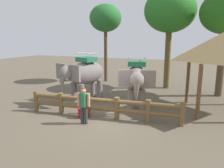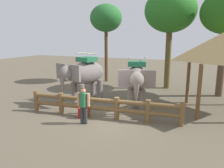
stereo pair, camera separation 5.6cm
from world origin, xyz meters
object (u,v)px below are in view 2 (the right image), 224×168
at_px(elephant_center, 136,79).
at_px(tree_back_center, 106,19).
at_px(elephant_near_left, 84,74).
at_px(tourist_woman_in_black, 83,103).
at_px(tree_far_right, 170,11).
at_px(log_fence, 102,105).
at_px(feed_bucket, 83,112).

bearing_deg(elephant_center, tree_back_center, 126.94).
xyz_separation_m(elephant_near_left, tourist_woman_in_black, (1.78, -3.16, -0.66)).
xyz_separation_m(elephant_center, tree_far_right, (0.79, 5.36, 4.04)).
height_order(log_fence, tree_back_center, tree_back_center).
height_order(log_fence, elephant_center, elephant_center).
bearing_deg(elephant_center, log_fence, -114.14).
distance_m(log_fence, tourist_woman_in_black, 1.13).
relative_size(log_fence, tourist_woman_in_black, 4.48).
distance_m(elephant_near_left, tree_back_center, 7.25).
height_order(elephant_center, feed_bucket, elephant_center).
height_order(log_fence, elephant_near_left, elephant_near_left).
bearing_deg(elephant_near_left, elephant_center, 0.90).
relative_size(elephant_near_left, elephant_center, 1.05).
distance_m(tourist_woman_in_black, feed_bucket, 1.07).
height_order(elephant_near_left, tree_far_right, tree_far_right).
distance_m(elephant_center, feed_bucket, 3.40).
relative_size(tree_far_right, feed_bucket, 14.17).
relative_size(elephant_near_left, tourist_woman_in_black, 2.08).
relative_size(log_fence, elephant_near_left, 2.16).
bearing_deg(elephant_center, tourist_woman_in_black, -113.77).
bearing_deg(tree_back_center, log_fence, -66.79).
xyz_separation_m(tourist_woman_in_black, tree_back_center, (-3.13, 9.26, 4.34)).
height_order(tree_far_right, feed_bucket, tree_far_right).
height_order(tree_back_center, tree_far_right, tree_far_right).
xyz_separation_m(elephant_near_left, elephant_center, (3.19, 0.05, -0.08)).
bearing_deg(elephant_center, feed_bucket, -126.01).
distance_m(elephant_center, tree_far_right, 6.76).
bearing_deg(feed_bucket, elephant_center, 53.99).
distance_m(log_fence, elephant_center, 2.61).
height_order(tourist_woman_in_black, feed_bucket, tourist_woman_in_black).
xyz_separation_m(tree_back_center, tree_far_right, (5.34, -0.69, 0.28)).
xyz_separation_m(elephant_near_left, tree_far_right, (3.99, 5.41, 3.96)).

